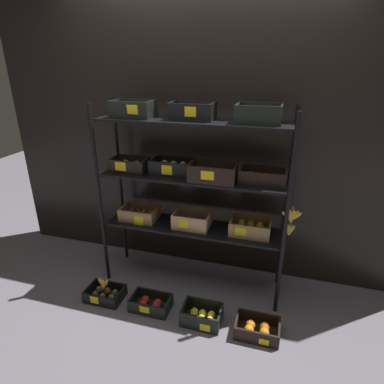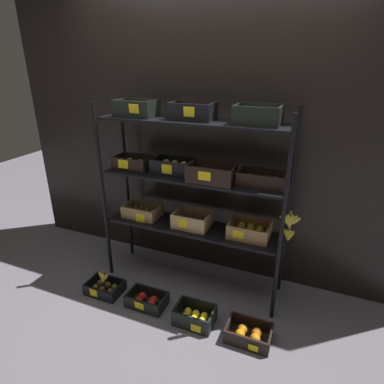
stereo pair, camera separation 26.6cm
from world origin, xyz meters
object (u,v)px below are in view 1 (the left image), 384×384
Objects in this scene: crate_ground_kiwi at (105,294)px; banana_bunch_loose at (103,283)px; crate_ground_orange at (257,329)px; crate_ground_apple_red at (151,304)px; crate_ground_lemon at (202,316)px; display_rack at (194,176)px.

banana_bunch_loose reaches higher than crate_ground_kiwi.
crate_ground_kiwi is 0.96× the size of crate_ground_orange.
crate_ground_lemon reaches higher than crate_ground_apple_red.
crate_ground_orange is at bearing -0.29° from crate_ground_lemon.
display_rack is 12.99× the size of banana_bunch_loose.
banana_bunch_loose is at bearing 179.80° from crate_ground_apple_red.
banana_bunch_loose is at bearing 178.70° from crate_ground_orange.
crate_ground_apple_red is at bearing -118.54° from display_rack.
display_rack is 1.20m from banana_bunch_loose.
display_rack reaches higher than crate_ground_lemon.
display_rack reaches higher than crate_ground_apple_red.
crate_ground_orange reaches higher than crate_ground_kiwi.
crate_ground_kiwi is at bearing -146.27° from display_rack.
display_rack is 1.12m from crate_ground_apple_red.
crate_ground_lemon is 0.43m from crate_ground_orange.
crate_ground_kiwi is 0.87m from crate_ground_lemon.
crate_ground_lemon is at bearing -1.89° from crate_ground_kiwi.
crate_ground_kiwi is at bearing 179.62° from crate_ground_apple_red.
display_rack is at bearing 112.66° from crate_ground_lemon.
banana_bunch_loose reaches higher than crate_ground_apple_red.
crate_ground_lemon is (0.44, -0.03, 0.01)m from crate_ground_apple_red.
display_rack reaches higher than crate_ground_kiwi.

